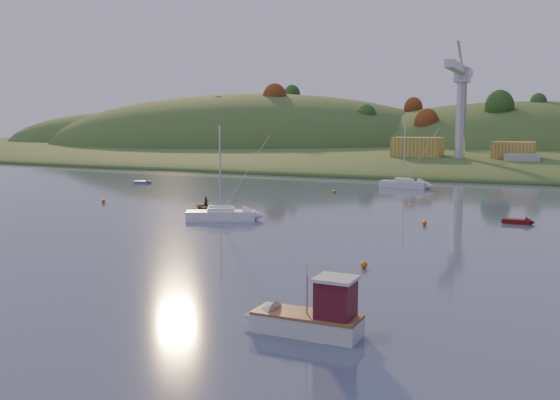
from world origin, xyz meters
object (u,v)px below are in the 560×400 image
at_px(fishing_boat, 299,315).
at_px(grey_dinghy, 146,182).
at_px(sailboat_far, 404,183).
at_px(canoe, 206,207).
at_px(sailboat_near, 221,214).
at_px(red_tender, 523,222).

height_order(fishing_boat, grey_dinghy, fishing_boat).
distance_m(sailboat_far, canoe, 39.32).
height_order(sailboat_near, grey_dinghy, sailboat_near).
bearing_deg(grey_dinghy, fishing_boat, -66.79).
distance_m(canoe, grey_dinghy, 36.69).
bearing_deg(red_tender, fishing_boat, -97.75).
bearing_deg(sailboat_far, red_tender, -48.05).
xyz_separation_m(sailboat_far, grey_dinghy, (-42.53, -11.41, -0.47)).
distance_m(sailboat_near, red_tender, 31.69).
distance_m(fishing_boat, grey_dinghy, 81.47).
relative_size(fishing_boat, canoe, 1.73).
bearing_deg(canoe, sailboat_far, 11.35).
relative_size(fishing_boat, grey_dinghy, 1.89).
bearing_deg(fishing_boat, sailboat_near, -53.48).
bearing_deg(sailboat_near, grey_dinghy, 110.26).
height_order(sailboat_near, canoe, sailboat_near).
distance_m(fishing_boat, sailboat_near, 37.15).
relative_size(sailboat_near, grey_dinghy, 3.04).
bearing_deg(grey_dinghy, red_tender, -36.25).
bearing_deg(sailboat_near, fishing_boat, -80.64).
distance_m(fishing_boat, red_tender, 41.67).
bearing_deg(fishing_boat, sailboat_far, -80.05).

